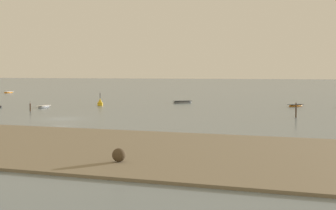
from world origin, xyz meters
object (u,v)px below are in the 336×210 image
Objects in this scene: rowboat_moored_0 at (296,106)px; rowboat_moored_1 at (8,92)px; rowboat_moored_3 at (182,102)px; rowboat_moored_5 at (44,107)px; mooring_post_left at (296,110)px; mooring_post_right at (30,107)px; channel_buoy at (100,103)px.

rowboat_moored_1 reaches higher than rowboat_moored_0.
rowboat_moored_5 is at bearing -172.02° from rowboat_moored_3.
rowboat_moored_0 is 0.98× the size of rowboat_moored_3.
mooring_post_left is (83.11, -51.46, 0.71)m from rowboat_moored_1.
mooring_post_left reaches higher than rowboat_moored_3.
rowboat_moored_1 is at bearing -142.66° from rowboat_moored_5.
rowboat_moored_1 is 2.74× the size of mooring_post_right.
rowboat_moored_3 is (-20.59, 2.84, 0.01)m from rowboat_moored_0.
rowboat_moored_1 is 71.76m from mooring_post_right.
channel_buoy reaches higher than rowboat_moored_3.
mooring_post_right is at bearing -174.96° from mooring_post_left.
rowboat_moored_1 is 64.30m from rowboat_moored_5.
channel_buoy is (-10.14, -12.32, 0.30)m from rowboat_moored_3.
rowboat_moored_5 is at bearing 39.09° from rowboat_moored_1.
rowboat_moored_1 and rowboat_moored_3 have the same top height.
rowboat_moored_0 is 32.16m from channel_buoy.
channel_buoy is at bearing -172.88° from rowboat_moored_3.
rowboat_moored_5 is 2.32× the size of mooring_post_right.
mooring_post_right reaches higher than rowboat_moored_1.
mooring_post_left is at bearing -19.49° from channel_buoy.
channel_buoy reaches higher than rowboat_moored_5.
mooring_post_left reaches higher than rowboat_moored_1.
rowboat_moored_0 is 1.68× the size of mooring_post_left.
channel_buoy is (5.84, 7.71, 0.33)m from rowboat_moored_5.
rowboat_moored_1 is 65.52m from rowboat_moored_3.
mooring_post_right reaches higher than rowboat_moored_3.
mooring_post_left is (23.51, -24.23, 0.71)m from rowboat_moored_3.
rowboat_moored_0 is 1.49× the size of channel_buoy.
rowboat_moored_1 is (-80.18, 30.08, 0.02)m from rowboat_moored_0.
rowboat_moored_3 is at bearing 64.42° from mooring_post_right.
rowboat_moored_3 is 2.58× the size of mooring_post_right.
mooring_post_left reaches higher than rowboat_moored_0.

